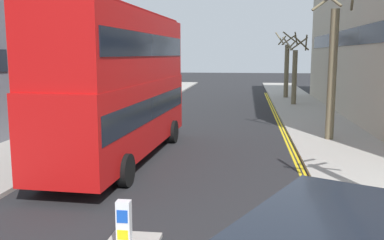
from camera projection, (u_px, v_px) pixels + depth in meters
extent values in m
cube|color=#9E9991|center=(338.00, 144.00, 19.13)|extent=(4.00, 80.00, 0.14)
cube|color=#9E9991|center=(63.00, 136.00, 20.78)|extent=(4.00, 80.00, 0.14)
cube|color=yellow|center=(295.00, 154.00, 17.45)|extent=(0.10, 56.00, 0.01)
cube|color=yellow|center=(291.00, 154.00, 17.47)|extent=(0.10, 56.00, 0.01)
cube|color=white|center=(124.00, 224.00, 8.42)|extent=(0.28, 0.20, 0.95)
cube|color=blue|center=(122.00, 217.00, 8.28)|extent=(0.22, 0.01, 0.26)
cube|color=yellow|center=(123.00, 235.00, 8.34)|extent=(0.22, 0.01, 0.20)
cube|color=#B20F0F|center=(122.00, 115.00, 16.36)|extent=(3.00, 10.90, 2.60)
cube|color=#B20F0F|center=(121.00, 48.00, 15.97)|extent=(2.94, 10.69, 2.50)
cube|color=black|center=(122.00, 107.00, 16.32)|extent=(3.01, 10.47, 0.84)
cube|color=black|center=(120.00, 45.00, 15.96)|extent=(2.99, 10.26, 0.80)
cube|color=yellow|center=(157.00, 70.00, 21.36)|extent=(2.00, 0.15, 0.44)
cube|color=maroon|center=(120.00, 12.00, 15.77)|extent=(2.70, 9.81, 0.10)
cylinder|color=black|center=(121.00, 130.00, 20.02)|extent=(0.35, 1.05, 1.04)
cylinder|color=black|center=(173.00, 132.00, 19.59)|extent=(0.35, 1.05, 1.04)
cylinder|color=black|center=(51.00, 167.00, 13.51)|extent=(0.35, 1.05, 1.04)
cylinder|color=black|center=(126.00, 170.00, 13.08)|extent=(0.35, 1.05, 1.04)
cylinder|color=#6B6047|center=(332.00, 75.00, 19.41)|extent=(0.39, 0.39, 5.92)
cylinder|color=#6B6047|center=(294.00, 77.00, 33.35)|extent=(0.38, 0.38, 4.23)
cylinder|color=#6B6047|center=(306.00, 43.00, 32.76)|extent=(0.27, 1.63, 1.19)
cylinder|color=#6B6047|center=(299.00, 44.00, 33.52)|extent=(1.34, 0.76, 1.06)
cylinder|color=#6B6047|center=(291.00, 46.00, 33.30)|extent=(0.71, 0.78, 0.71)
cylinder|color=#6B6047|center=(288.00, 44.00, 32.73)|extent=(0.73, 1.38, 1.08)
cylinder|color=#6B6047|center=(302.00, 43.00, 32.32)|extent=(1.28, 0.89, 1.07)
cylinder|color=#6B6047|center=(286.00, 71.00, 38.57)|extent=(0.41, 0.41, 4.76)
cylinder|color=#6B6047|center=(296.00, 39.00, 37.84)|extent=(0.50, 1.54, 1.14)
cylinder|color=#6B6047|center=(289.00, 40.00, 38.71)|extent=(1.31, 0.48, 0.98)
cylinder|color=#6B6047|center=(282.00, 40.00, 38.54)|extent=(0.83, 0.99, 0.87)
cylinder|color=#6B6047|center=(280.00, 38.00, 37.89)|extent=(0.78, 1.51, 1.17)
cylinder|color=#6B6047|center=(291.00, 38.00, 37.37)|extent=(1.55, 0.61, 1.16)
cube|color=black|center=(344.00, 38.00, 27.17)|extent=(0.04, 24.64, 1.00)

